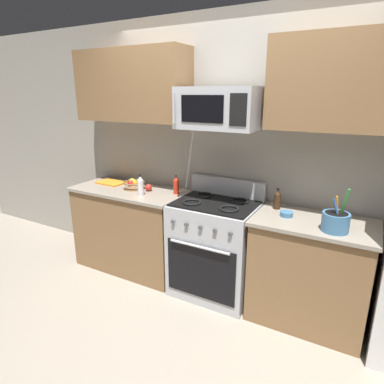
{
  "coord_description": "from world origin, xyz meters",
  "views": [
    {
      "loc": [
        1.19,
        -1.95,
        1.88
      ],
      "look_at": [
        -0.18,
        0.52,
        1.03
      ],
      "focal_mm": 30.72,
      "sensor_mm": 36.0,
      "label": 1
    }
  ],
  "objects_px": {
    "fruit_basket": "(134,185)",
    "cutting_board": "(111,182)",
    "range_oven": "(215,247)",
    "bottle_soy": "(277,200)",
    "bottle_vinegar": "(141,186)",
    "prep_bowl": "(286,214)",
    "bottle_hot_sauce": "(176,185)",
    "utensil_crock": "(336,221)",
    "apple_loose": "(149,188)",
    "microwave": "(219,108)"
  },
  "relations": [
    {
      "from": "fruit_basket",
      "to": "cutting_board",
      "type": "bearing_deg",
      "value": 170.43
    },
    {
      "from": "range_oven",
      "to": "bottle_soy",
      "type": "distance_m",
      "value": 0.75
    },
    {
      "from": "bottle_vinegar",
      "to": "prep_bowl",
      "type": "distance_m",
      "value": 1.42
    },
    {
      "from": "bottle_hot_sauce",
      "to": "prep_bowl",
      "type": "height_order",
      "value": "bottle_hot_sauce"
    },
    {
      "from": "utensil_crock",
      "to": "bottle_vinegar",
      "type": "height_order",
      "value": "utensil_crock"
    },
    {
      "from": "apple_loose",
      "to": "bottle_soy",
      "type": "height_order",
      "value": "bottle_soy"
    },
    {
      "from": "range_oven",
      "to": "bottle_vinegar",
      "type": "bearing_deg",
      "value": -171.64
    },
    {
      "from": "fruit_basket",
      "to": "bottle_vinegar",
      "type": "distance_m",
      "value": 0.25
    },
    {
      "from": "prep_bowl",
      "to": "fruit_basket",
      "type": "bearing_deg",
      "value": 178.93
    },
    {
      "from": "utensil_crock",
      "to": "apple_loose",
      "type": "bearing_deg",
      "value": 174.38
    },
    {
      "from": "cutting_board",
      "to": "prep_bowl",
      "type": "bearing_deg",
      "value": -2.67
    },
    {
      "from": "apple_loose",
      "to": "microwave",
      "type": "bearing_deg",
      "value": -1.4
    },
    {
      "from": "range_oven",
      "to": "utensil_crock",
      "type": "distance_m",
      "value": 1.15
    },
    {
      "from": "microwave",
      "to": "bottle_soy",
      "type": "bearing_deg",
      "value": 13.35
    },
    {
      "from": "microwave",
      "to": "bottle_vinegar",
      "type": "height_order",
      "value": "microwave"
    },
    {
      "from": "bottle_soy",
      "to": "prep_bowl",
      "type": "xyz_separation_m",
      "value": [
        0.12,
        -0.15,
        -0.06
      ]
    },
    {
      "from": "microwave",
      "to": "bottle_hot_sauce",
      "type": "bearing_deg",
      "value": 170.9
    },
    {
      "from": "cutting_board",
      "to": "utensil_crock",
      "type": "bearing_deg",
      "value": -5.44
    },
    {
      "from": "fruit_basket",
      "to": "bottle_hot_sauce",
      "type": "height_order",
      "value": "bottle_hot_sauce"
    },
    {
      "from": "utensil_crock",
      "to": "fruit_basket",
      "type": "relative_size",
      "value": 1.44
    },
    {
      "from": "cutting_board",
      "to": "bottle_soy",
      "type": "bearing_deg",
      "value": 1.77
    },
    {
      "from": "apple_loose",
      "to": "bottle_vinegar",
      "type": "xyz_separation_m",
      "value": [
        0.02,
        -0.16,
        0.06
      ]
    },
    {
      "from": "microwave",
      "to": "utensil_crock",
      "type": "height_order",
      "value": "microwave"
    },
    {
      "from": "fruit_basket",
      "to": "utensil_crock",
      "type": "bearing_deg",
      "value": -4.67
    },
    {
      "from": "fruit_basket",
      "to": "apple_loose",
      "type": "xyz_separation_m",
      "value": [
        0.18,
        0.02,
        -0.01
      ]
    },
    {
      "from": "microwave",
      "to": "bottle_soy",
      "type": "xyz_separation_m",
      "value": [
        0.52,
        0.12,
        -0.77
      ]
    },
    {
      "from": "bottle_hot_sauce",
      "to": "bottle_vinegar",
      "type": "bearing_deg",
      "value": -142.22
    },
    {
      "from": "utensil_crock",
      "to": "apple_loose",
      "type": "height_order",
      "value": "utensil_crock"
    },
    {
      "from": "fruit_basket",
      "to": "microwave",
      "type": "bearing_deg",
      "value": -0.22
    },
    {
      "from": "utensil_crock",
      "to": "prep_bowl",
      "type": "distance_m",
      "value": 0.41
    },
    {
      "from": "microwave",
      "to": "bottle_hot_sauce",
      "type": "height_order",
      "value": "microwave"
    },
    {
      "from": "fruit_basket",
      "to": "bottle_soy",
      "type": "bearing_deg",
      "value": 4.59
    },
    {
      "from": "fruit_basket",
      "to": "prep_bowl",
      "type": "xyz_separation_m",
      "value": [
        1.61,
        -0.03,
        -0.03
      ]
    },
    {
      "from": "apple_loose",
      "to": "prep_bowl",
      "type": "distance_m",
      "value": 1.43
    },
    {
      "from": "bottle_soy",
      "to": "microwave",
      "type": "bearing_deg",
      "value": -166.65
    },
    {
      "from": "bottle_soy",
      "to": "bottle_hot_sauce",
      "type": "height_order",
      "value": "bottle_hot_sauce"
    },
    {
      "from": "fruit_basket",
      "to": "bottle_soy",
      "type": "height_order",
      "value": "bottle_soy"
    },
    {
      "from": "apple_loose",
      "to": "utensil_crock",
      "type": "bearing_deg",
      "value": -5.62
    },
    {
      "from": "range_oven",
      "to": "bottle_hot_sauce",
      "type": "xyz_separation_m",
      "value": [
        -0.49,
        0.1,
        0.52
      ]
    },
    {
      "from": "bottle_hot_sauce",
      "to": "prep_bowl",
      "type": "relative_size",
      "value": 1.8
    },
    {
      "from": "fruit_basket",
      "to": "prep_bowl",
      "type": "relative_size",
      "value": 2.16
    },
    {
      "from": "fruit_basket",
      "to": "bottle_hot_sauce",
      "type": "xyz_separation_m",
      "value": [
        0.48,
        0.07,
        0.04
      ]
    },
    {
      "from": "range_oven",
      "to": "bottle_hot_sauce",
      "type": "relative_size",
      "value": 5.68
    },
    {
      "from": "fruit_basket",
      "to": "cutting_board",
      "type": "xyz_separation_m",
      "value": [
        -0.37,
        0.06,
        -0.04
      ]
    },
    {
      "from": "apple_loose",
      "to": "bottle_vinegar",
      "type": "bearing_deg",
      "value": -82.53
    },
    {
      "from": "utensil_crock",
      "to": "fruit_basket",
      "type": "xyz_separation_m",
      "value": [
        -2.0,
        0.16,
        -0.03
      ]
    },
    {
      "from": "microwave",
      "to": "prep_bowl",
      "type": "xyz_separation_m",
      "value": [
        0.64,
        -0.03,
        -0.83
      ]
    },
    {
      "from": "range_oven",
      "to": "apple_loose",
      "type": "bearing_deg",
      "value": 176.76
    },
    {
      "from": "prep_bowl",
      "to": "bottle_hot_sauce",
      "type": "bearing_deg",
      "value": 174.7
    },
    {
      "from": "microwave",
      "to": "range_oven",
      "type": "bearing_deg",
      "value": -89.9
    }
  ]
}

